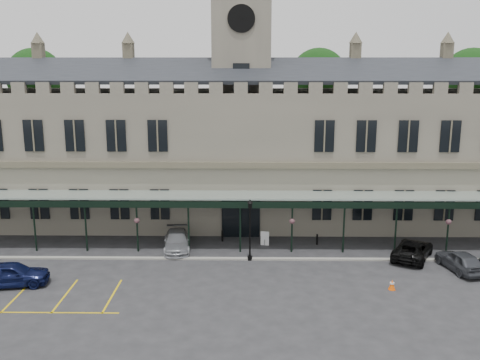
{
  "coord_description": "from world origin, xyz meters",
  "views": [
    {
      "loc": [
        0.53,
        -32.35,
        14.4
      ],
      "look_at": [
        0.0,
        6.0,
        6.0
      ],
      "focal_mm": 40.0,
      "sensor_mm": 36.0,
      "label": 1
    }
  ],
  "objects_px": {
    "car_right_a": "(460,261)",
    "clock_tower": "(242,78)",
    "traffic_cone": "(392,285)",
    "sign_board": "(265,239)",
    "car_van": "(413,249)",
    "lamp_post_mid": "(250,224)",
    "car_taxi": "(177,241)",
    "car_left_a": "(11,274)",
    "station_building": "(241,152)"
  },
  "relations": [
    {
      "from": "clock_tower",
      "to": "car_left_a",
      "type": "height_order",
      "value": "clock_tower"
    },
    {
      "from": "station_building",
      "to": "traffic_cone",
      "type": "height_order",
      "value": "station_building"
    },
    {
      "from": "car_left_a",
      "to": "car_van",
      "type": "xyz_separation_m",
      "value": [
        28.0,
        5.47,
        -0.12
      ]
    },
    {
      "from": "car_taxi",
      "to": "traffic_cone",
      "type": "bearing_deg",
      "value": -33.05
    },
    {
      "from": "station_building",
      "to": "car_van",
      "type": "xyz_separation_m",
      "value": [
        13.0,
        -9.97,
        -5.77
      ]
    },
    {
      "from": "clock_tower",
      "to": "lamp_post_mid",
      "type": "distance_m",
      "value": 14.81
    },
    {
      "from": "traffic_cone",
      "to": "car_taxi",
      "type": "height_order",
      "value": "car_taxi"
    },
    {
      "from": "car_left_a",
      "to": "station_building",
      "type": "bearing_deg",
      "value": -53.72
    },
    {
      "from": "lamp_post_mid",
      "to": "car_van",
      "type": "xyz_separation_m",
      "value": [
        12.25,
        0.53,
        -2.1
      ]
    },
    {
      "from": "clock_tower",
      "to": "car_left_a",
      "type": "distance_m",
      "value": 24.84
    },
    {
      "from": "traffic_cone",
      "to": "sign_board",
      "type": "relative_size",
      "value": 0.6
    },
    {
      "from": "lamp_post_mid",
      "to": "sign_board",
      "type": "xyz_separation_m",
      "value": [
        1.22,
        3.34,
        -2.23
      ]
    },
    {
      "from": "traffic_cone",
      "to": "sign_board",
      "type": "height_order",
      "value": "sign_board"
    },
    {
      "from": "sign_board",
      "to": "car_right_a",
      "type": "xyz_separation_m",
      "value": [
        13.67,
        -5.19,
        0.17
      ]
    },
    {
      "from": "sign_board",
      "to": "car_right_a",
      "type": "height_order",
      "value": "car_right_a"
    },
    {
      "from": "station_building",
      "to": "car_left_a",
      "type": "relative_size",
      "value": 12.5
    },
    {
      "from": "traffic_cone",
      "to": "car_right_a",
      "type": "bearing_deg",
      "value": 30.66
    },
    {
      "from": "clock_tower",
      "to": "traffic_cone",
      "type": "xyz_separation_m",
      "value": [
        9.96,
        -15.81,
        -12.77
      ]
    },
    {
      "from": "lamp_post_mid",
      "to": "car_van",
      "type": "bearing_deg",
      "value": 2.49
    },
    {
      "from": "lamp_post_mid",
      "to": "car_left_a",
      "type": "height_order",
      "value": "lamp_post_mid"
    },
    {
      "from": "car_taxi",
      "to": "car_van",
      "type": "bearing_deg",
      "value": -11.95
    },
    {
      "from": "sign_board",
      "to": "car_left_a",
      "type": "height_order",
      "value": "car_left_a"
    },
    {
      "from": "lamp_post_mid",
      "to": "car_right_a",
      "type": "distance_m",
      "value": 15.14
    },
    {
      "from": "car_left_a",
      "to": "car_van",
      "type": "height_order",
      "value": "car_left_a"
    },
    {
      "from": "car_taxi",
      "to": "clock_tower",
      "type": "bearing_deg",
      "value": 52.56
    },
    {
      "from": "station_building",
      "to": "clock_tower",
      "type": "bearing_deg",
      "value": 90.0
    },
    {
      "from": "clock_tower",
      "to": "lamp_post_mid",
      "type": "relative_size",
      "value": 5.26
    },
    {
      "from": "station_building",
      "to": "clock_tower",
      "type": "distance_m",
      "value": 6.64
    },
    {
      "from": "lamp_post_mid",
      "to": "car_taxi",
      "type": "relative_size",
      "value": 0.97
    },
    {
      "from": "lamp_post_mid",
      "to": "traffic_cone",
      "type": "relative_size",
      "value": 6.83
    },
    {
      "from": "station_building",
      "to": "car_taxi",
      "type": "height_order",
      "value": "station_building"
    },
    {
      "from": "station_building",
      "to": "sign_board",
      "type": "distance_m",
      "value": 9.49
    },
    {
      "from": "car_taxi",
      "to": "car_right_a",
      "type": "distance_m",
      "value": 21.03
    },
    {
      "from": "car_left_a",
      "to": "sign_board",
      "type": "bearing_deg",
      "value": -73.56
    },
    {
      "from": "car_right_a",
      "to": "clock_tower",
      "type": "bearing_deg",
      "value": -51.06
    },
    {
      "from": "clock_tower",
      "to": "car_right_a",
      "type": "distance_m",
      "value": 23.5
    },
    {
      "from": "sign_board",
      "to": "car_van",
      "type": "relative_size",
      "value": 0.23
    },
    {
      "from": "traffic_cone",
      "to": "car_van",
      "type": "xyz_separation_m",
      "value": [
        3.04,
        5.75,
        0.36
      ]
    },
    {
      "from": "sign_board",
      "to": "traffic_cone",
      "type": "bearing_deg",
      "value": -36.2
    },
    {
      "from": "traffic_cone",
      "to": "car_taxi",
      "type": "distance_m",
      "value": 16.7
    },
    {
      "from": "clock_tower",
      "to": "car_taxi",
      "type": "xyz_separation_m",
      "value": [
        -5.0,
        -8.39,
        -12.4
      ]
    },
    {
      "from": "traffic_cone",
      "to": "sign_board",
      "type": "bearing_deg",
      "value": 133.06
    },
    {
      "from": "lamp_post_mid",
      "to": "car_taxi",
      "type": "distance_m",
      "value": 6.5
    },
    {
      "from": "station_building",
      "to": "traffic_cone",
      "type": "xyz_separation_m",
      "value": [
        9.96,
        -15.73,
        -6.13
      ]
    },
    {
      "from": "car_right_a",
      "to": "car_taxi",
      "type": "bearing_deg",
      "value": -23.66
    },
    {
      "from": "car_taxi",
      "to": "car_van",
      "type": "xyz_separation_m",
      "value": [
        18.0,
        -1.67,
        -0.01
      ]
    },
    {
      "from": "clock_tower",
      "to": "car_left_a",
      "type": "relative_size",
      "value": 5.17
    },
    {
      "from": "traffic_cone",
      "to": "clock_tower",
      "type": "bearing_deg",
      "value": 122.2
    },
    {
      "from": "station_building",
      "to": "traffic_cone",
      "type": "relative_size",
      "value": 86.91
    },
    {
      "from": "traffic_cone",
      "to": "car_van",
      "type": "height_order",
      "value": "car_van"
    }
  ]
}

